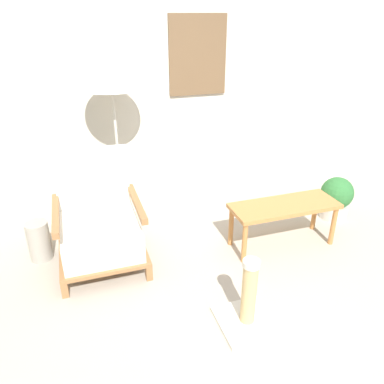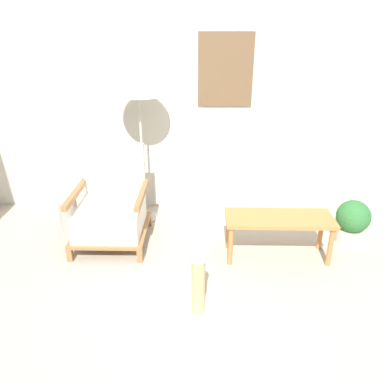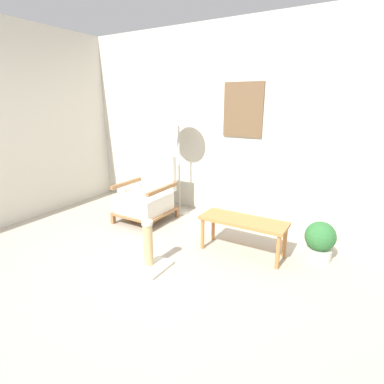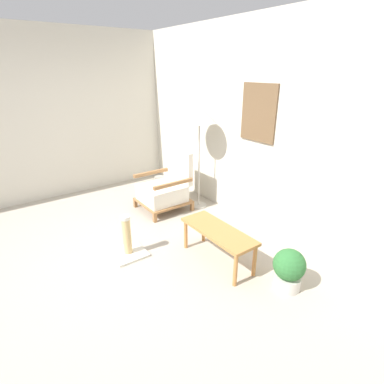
% 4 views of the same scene
% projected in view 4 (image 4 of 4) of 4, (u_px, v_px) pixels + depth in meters
% --- Properties ---
extents(ground_plane, '(14.00, 14.00, 0.00)m').
position_uv_depth(ground_plane, '(114.00, 266.00, 3.39)').
color(ground_plane, '#A89E8E').
extents(wall_back, '(8.00, 0.09, 2.70)m').
position_uv_depth(wall_back, '(252.00, 127.00, 4.00)').
color(wall_back, beige).
rests_on(wall_back, ground_plane).
extents(wall_left, '(0.06, 8.00, 2.70)m').
position_uv_depth(wall_left, '(75.00, 115.00, 5.03)').
color(wall_left, beige).
rests_on(wall_left, ground_plane).
extents(armchair, '(0.69, 0.72, 0.91)m').
position_uv_depth(armchair, '(165.00, 188.00, 4.68)').
color(armchair, olive).
rests_on(armchair, ground_plane).
extents(floor_lamp, '(0.51, 0.51, 1.58)m').
position_uv_depth(floor_lamp, '(199.00, 118.00, 4.32)').
color(floor_lamp, '#B7B2A8').
rests_on(floor_lamp, ground_plane).
extents(coffee_table, '(0.96, 0.36, 0.41)m').
position_uv_depth(coffee_table, '(218.00, 234.00, 3.36)').
color(coffee_table, '#B2753D').
rests_on(coffee_table, ground_plane).
extents(vase, '(0.19, 0.19, 0.35)m').
position_uv_depth(vase, '(160.00, 186.00, 5.22)').
color(vase, '#9E998E').
rests_on(vase, ground_plane).
extents(potted_plant, '(0.32, 0.32, 0.44)m').
position_uv_depth(potted_plant, '(289.00, 269.00, 2.97)').
color(potted_plant, beige).
rests_on(potted_plant, ground_plane).
extents(scratching_post, '(0.39, 0.39, 0.52)m').
position_uv_depth(scratching_post, '(128.00, 244.00, 3.55)').
color(scratching_post, beige).
rests_on(scratching_post, ground_plane).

